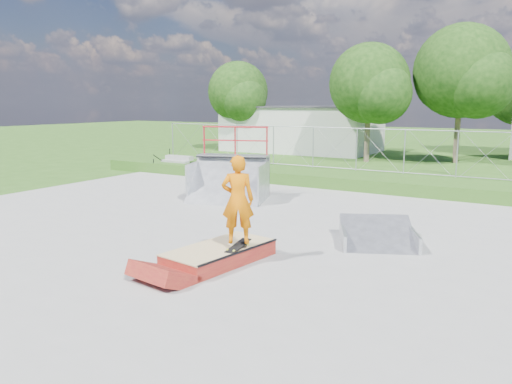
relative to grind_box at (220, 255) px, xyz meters
The scene contains 14 objects.
ground 1.91m from the grind_box, 129.97° to the left, with size 120.00×120.00×0.00m, color #2E5618.
concrete_pad 1.91m from the grind_box, 129.97° to the left, with size 20.00×16.00×0.04m, color gray.
grass_berm 11.02m from the grind_box, 96.36° to the left, with size 24.00×3.00×0.50m, color #2E5618.
grind_box is the anchor object (origin of this frame).
quarter_pipe 6.85m from the grind_box, 122.21° to the left, with size 2.51×2.13×2.51m, color #929499, non-canonical shape.
flat_bank_ramp 3.90m from the grind_box, 50.65° to the left, with size 1.70×1.81×0.52m, color #929499, non-canonical shape.
skateboard 0.47m from the grind_box, 14.37° to the left, with size 0.22×0.80×0.02m, color black.
skater 1.21m from the grind_box, 14.37° to the left, with size 0.67×0.44×1.83m, color #DA6904.
concrete_stairs 14.06m from the grind_box, 133.74° to the left, with size 1.50×1.60×0.80m, color gray, non-canonical shape.
chain_link_fence 12.08m from the grind_box, 95.83° to the left, with size 20.00×0.06×1.80m, color #989CA0, non-canonical shape.
utility_building_flat 25.24m from the grind_box, 111.46° to the left, with size 10.00×6.00×3.00m, color silver.
tree_left_near 19.94m from the grind_box, 98.76° to the left, with size 4.76×4.48×6.65m.
tree_center 21.83m from the grind_box, 85.79° to the left, with size 5.44×5.12×7.60m.
tree_left_far 25.23m from the grind_box, 121.37° to the left, with size 4.42×4.16×6.18m.
Camera 1 is at (7.03, -9.78, 3.35)m, focal length 35.00 mm.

